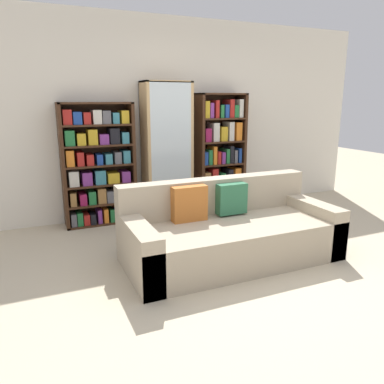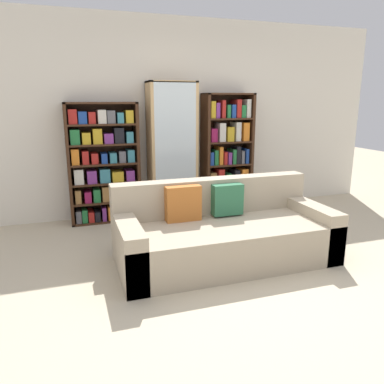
{
  "view_description": "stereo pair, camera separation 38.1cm",
  "coord_description": "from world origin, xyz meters",
  "px_view_note": "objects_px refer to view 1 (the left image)",
  "views": [
    {
      "loc": [
        -1.91,
        -2.69,
        1.6
      ],
      "look_at": [
        -0.17,
        1.28,
        0.53
      ],
      "focal_mm": 35.0,
      "sensor_mm": 36.0,
      "label": 1
    },
    {
      "loc": [
        -1.55,
        -2.83,
        1.6
      ],
      "look_at": [
        -0.17,
        1.28,
        0.53
      ],
      "focal_mm": 35.0,
      "sensor_mm": 36.0,
      "label": 2
    }
  ],
  "objects_px": {
    "couch": "(229,233)",
    "bookshelf_right": "(220,154)",
    "bookshelf_left": "(98,166)",
    "display_cabinet": "(167,151)",
    "wine_bottle": "(217,209)"
  },
  "relations": [
    {
      "from": "couch",
      "to": "bookshelf_right",
      "type": "distance_m",
      "value": 1.94
    },
    {
      "from": "couch",
      "to": "wine_bottle",
      "type": "distance_m",
      "value": 1.3
    },
    {
      "from": "display_cabinet",
      "to": "bookshelf_right",
      "type": "distance_m",
      "value": 0.84
    },
    {
      "from": "wine_bottle",
      "to": "bookshelf_right",
      "type": "bearing_deg",
      "value": 59.41
    },
    {
      "from": "bookshelf_left",
      "to": "display_cabinet",
      "type": "bearing_deg",
      "value": -0.96
    },
    {
      "from": "bookshelf_left",
      "to": "bookshelf_right",
      "type": "height_order",
      "value": "bookshelf_right"
    },
    {
      "from": "bookshelf_right",
      "to": "wine_bottle",
      "type": "xyz_separation_m",
      "value": [
        -0.29,
        -0.49,
        -0.68
      ]
    },
    {
      "from": "display_cabinet",
      "to": "wine_bottle",
      "type": "relative_size",
      "value": 5.21
    },
    {
      "from": "bookshelf_left",
      "to": "wine_bottle",
      "type": "bearing_deg",
      "value": -18.42
    },
    {
      "from": "bookshelf_left",
      "to": "bookshelf_right",
      "type": "xyz_separation_m",
      "value": [
        1.78,
        0.0,
        0.05
      ]
    },
    {
      "from": "couch",
      "to": "bookshelf_right",
      "type": "bearing_deg",
      "value": 65.47
    },
    {
      "from": "couch",
      "to": "bookshelf_right",
      "type": "xyz_separation_m",
      "value": [
        0.77,
        1.69,
        0.55
      ]
    },
    {
      "from": "couch",
      "to": "wine_bottle",
      "type": "relative_size",
      "value": 6.09
    },
    {
      "from": "bookshelf_right",
      "to": "wine_bottle",
      "type": "relative_size",
      "value": 4.78
    },
    {
      "from": "display_cabinet",
      "to": "wine_bottle",
      "type": "xyz_separation_m",
      "value": [
        0.54,
        -0.48,
        -0.78
      ]
    }
  ]
}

